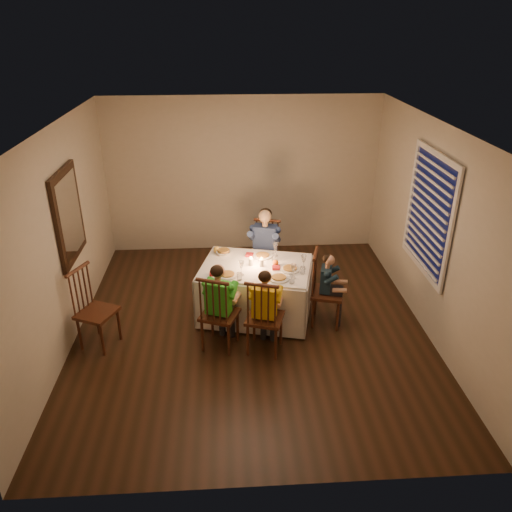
{
  "coord_description": "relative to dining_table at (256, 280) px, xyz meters",
  "views": [
    {
      "loc": [
        -0.28,
        -5.53,
        3.71
      ],
      "look_at": [
        0.07,
        0.15,
        0.95
      ],
      "focal_mm": 35.0,
      "sensor_mm": 36.0,
      "label": 1
    }
  ],
  "objects": [
    {
      "name": "serving_bowl",
      "position": [
        -0.42,
        0.38,
        0.24
      ],
      "size": [
        0.22,
        0.22,
        0.05
      ],
      "primitive_type": "imported",
      "rotation": [
        0.0,
        0.0,
        -0.09
      ],
      "color": "silver",
      "rests_on": "dining_table"
    },
    {
      "name": "setting_adult",
      "position": [
        0.11,
        0.26,
        0.22
      ],
      "size": [
        0.31,
        0.31,
        0.02
      ],
      "primitive_type": "cylinder",
      "rotation": [
        0.0,
        0.0,
        -0.24
      ],
      "color": "silver",
      "rests_on": "dining_table"
    },
    {
      "name": "chair_extra",
      "position": [
        -1.97,
        -0.57,
        -0.53
      ],
      "size": [
        0.55,
        0.56,
        1.04
      ],
      "primitive_type": null,
      "rotation": [
        0.0,
        0.0,
        1.15
      ],
      "color": "#3A180F",
      "rests_on": "ground"
    },
    {
      "name": "child_teal",
      "position": [
        0.92,
        -0.25,
        -0.53
      ],
      "size": [
        0.36,
        0.38,
        1.0
      ],
      "primitive_type": null,
      "rotation": [
        0.0,
        0.0,
        1.3
      ],
      "color": "#172A39",
      "rests_on": "ground"
    },
    {
      "name": "window_blinds",
      "position": [
        2.13,
        -0.18,
        0.97
      ],
      "size": [
        0.07,
        1.34,
        1.54
      ],
      "color": "black",
      "rests_on": "wall_right"
    },
    {
      "name": "child_yellow",
      "position": [
        0.06,
        -0.8,
        -0.53
      ],
      "size": [
        0.45,
        0.43,
        1.1
      ],
      "primitive_type": null,
      "rotation": [
        0.0,
        0.0,
        2.84
      ],
      "color": "yellow",
      "rests_on": "ground"
    },
    {
      "name": "setting_teal",
      "position": [
        0.43,
        -0.14,
        0.22
      ],
      "size": [
        0.31,
        0.31,
        0.02
      ],
      "primitive_type": "cylinder",
      "rotation": [
        0.0,
        0.0,
        -0.24
      ],
      "color": "silver",
      "rests_on": "dining_table"
    },
    {
      "name": "chair_near_right",
      "position": [
        0.06,
        -0.8,
        -0.53
      ],
      "size": [
        0.52,
        0.51,
        1.02
      ],
      "primitive_type": null,
      "rotation": [
        0.0,
        0.0,
        2.84
      ],
      "color": "#3A180F",
      "rests_on": "ground"
    },
    {
      "name": "ceiling",
      "position": [
        -0.08,
        -0.28,
        2.07
      ],
      "size": [
        5.0,
        5.0,
        0.0
      ],
      "primitive_type": "plane",
      "color": "white",
      "rests_on": "wall_back"
    },
    {
      "name": "setting_green",
      "position": [
        -0.38,
        -0.26,
        0.22
      ],
      "size": [
        0.31,
        0.31,
        0.02
      ],
      "primitive_type": "cylinder",
      "rotation": [
        0.0,
        0.0,
        -0.24
      ],
      "color": "silver",
      "rests_on": "dining_table"
    },
    {
      "name": "wall_right",
      "position": [
        2.17,
        -0.28,
        0.77
      ],
      "size": [
        0.02,
        5.0,
        2.6
      ],
      "primitive_type": "cube",
      "color": "beige",
      "rests_on": "ground"
    },
    {
      "name": "dining_table",
      "position": [
        0.0,
        0.0,
        0.0
      ],
      "size": [
        1.64,
        1.35,
        0.72
      ],
      "rotation": [
        0.0,
        0.0,
        -0.24
      ],
      "color": "silver",
      "rests_on": "ground"
    },
    {
      "name": "wall_back",
      "position": [
        -0.08,
        2.22,
        0.77
      ],
      "size": [
        4.5,
        0.02,
        2.6
      ],
      "primitive_type": "cube",
      "color": "beige",
      "rests_on": "ground"
    },
    {
      "name": "squash",
      "position": [
        -0.52,
        0.43,
        0.26
      ],
      "size": [
        0.09,
        0.09,
        0.09
      ],
      "primitive_type": "sphere",
      "color": "gold",
      "rests_on": "dining_table"
    },
    {
      "name": "orange_fruit",
      "position": [
        0.26,
        -0.01,
        0.25
      ],
      "size": [
        0.08,
        0.08,
        0.08
      ],
      "primitive_type": "sphere",
      "color": "orange",
      "rests_on": "dining_table"
    },
    {
      "name": "wall_mirror",
      "position": [
        -2.3,
        0.02,
        0.97
      ],
      "size": [
        0.06,
        0.95,
        1.15
      ],
      "color": "black",
      "rests_on": "wall_left"
    },
    {
      "name": "ground",
      "position": [
        -0.08,
        -0.28,
        -0.53
      ],
      "size": [
        5.0,
        5.0,
        0.0
      ],
      "primitive_type": "plane",
      "color": "black",
      "rests_on": "ground"
    },
    {
      "name": "candle_right",
      "position": [
        0.07,
        -0.02,
        0.26
      ],
      "size": [
        0.06,
        0.06,
        0.1
      ],
      "primitive_type": "cylinder",
      "color": "white",
      "rests_on": "dining_table"
    },
    {
      "name": "setting_yellow",
      "position": [
        0.26,
        -0.38,
        0.22
      ],
      "size": [
        0.31,
        0.31,
        0.02
      ],
      "primitive_type": "cylinder",
      "rotation": [
        0.0,
        0.0,
        -0.24
      ],
      "color": "silver",
      "rests_on": "dining_table"
    },
    {
      "name": "chair_near_left",
      "position": [
        -0.48,
        -0.69,
        -0.53
      ],
      "size": [
        0.54,
        0.52,
        1.02
      ],
      "primitive_type": null,
      "rotation": [
        0.0,
        0.0,
        2.77
      ],
      "color": "#3A180F",
      "rests_on": "ground"
    },
    {
      "name": "adult",
      "position": [
        0.18,
        0.79,
        -0.53
      ],
      "size": [
        0.54,
        0.52,
        1.23
      ],
      "primitive_type": null,
      "rotation": [
        0.0,
        0.0,
        -0.27
      ],
      "color": "navy",
      "rests_on": "ground"
    },
    {
      "name": "wall_left",
      "position": [
        -2.33,
        -0.28,
        0.77
      ],
      "size": [
        0.02,
        5.0,
        2.6
      ],
      "primitive_type": "cube",
      "color": "beige",
      "rests_on": "ground"
    },
    {
      "name": "chair_end",
      "position": [
        0.92,
        -0.25,
        -0.53
      ],
      "size": [
        0.5,
        0.51,
        1.02
      ],
      "primitive_type": null,
      "rotation": [
        0.0,
        0.0,
        1.3
      ],
      "color": "#3A180F",
      "rests_on": "ground"
    },
    {
      "name": "chair_adult",
      "position": [
        0.18,
        0.79,
        -0.53
      ],
      "size": [
        0.51,
        0.5,
        1.02
      ],
      "primitive_type": null,
      "rotation": [
        0.0,
        0.0,
        -0.27
      ],
      "color": "#3A180F",
      "rests_on": "ground"
    },
    {
      "name": "child_green",
      "position": [
        -0.48,
        -0.69,
        -0.53
      ],
      "size": [
        0.49,
        0.47,
        1.13
      ],
      "primitive_type": null,
      "rotation": [
        0.0,
        0.0,
        2.77
      ],
      "color": "green",
      "rests_on": "ground"
    },
    {
      "name": "candle_left",
      "position": [
        -0.07,
        0.02,
        0.26
      ],
      "size": [
        0.06,
        0.06,
        0.1
      ],
      "primitive_type": "cylinder",
      "color": "white",
      "rests_on": "dining_table"
    }
  ]
}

